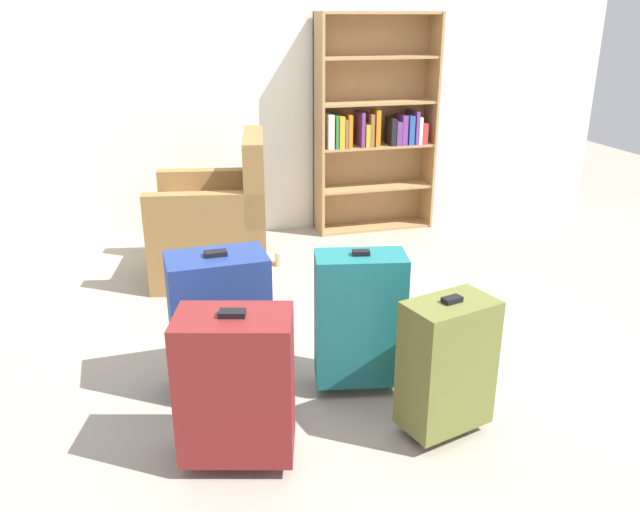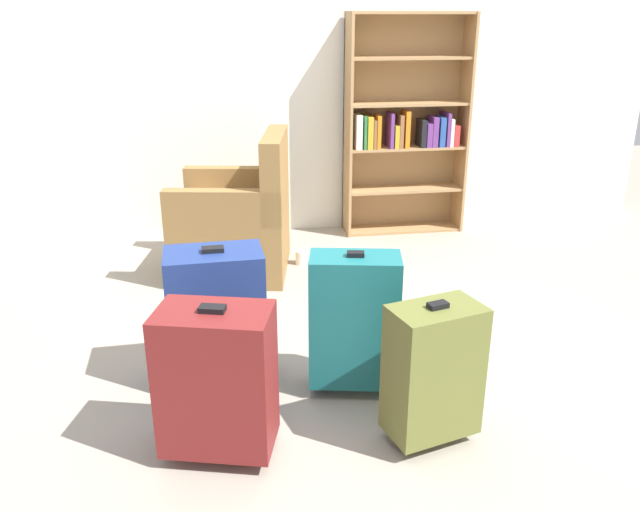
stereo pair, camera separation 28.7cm
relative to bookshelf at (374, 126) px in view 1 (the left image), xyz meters
The scene contains 9 objects.
ground_plane 2.31m from the bookshelf, 111.09° to the right, with size 9.72×9.72×0.00m, color #9E9384.
back_wall 0.94m from the bookshelf, 167.96° to the left, with size 5.56×0.10×2.60m, color silver.
bookshelf is the anchor object (origin of this frame).
armchair 1.53m from the bookshelf, 152.14° to the right, with size 0.81×0.81×0.90m.
mug 1.31m from the bookshelf, 143.42° to the right, with size 0.12×0.08×0.10m.
suitcase_olive 2.73m from the bookshelf, 103.57° to the right, with size 0.38×0.29×0.59m.
suitcase_navy_blue 2.53m from the bookshelf, 125.17° to the right, with size 0.43×0.27×0.65m.
suitcase_dark_red 2.98m from the bookshelf, 119.35° to the right, with size 0.47×0.36×0.62m.
suitcase_teal 2.40m from the bookshelf, 111.08° to the right, with size 0.42×0.28×0.66m.
Camera 1 is at (-0.89, -2.52, 1.57)m, focal length 35.64 mm.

